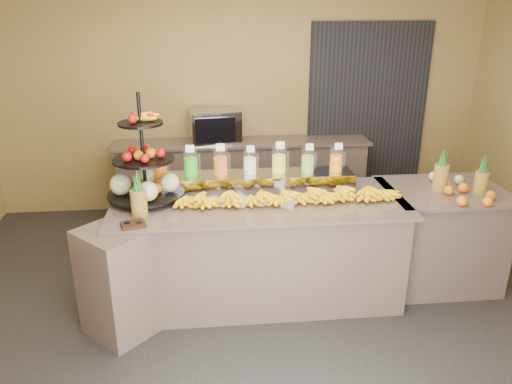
{
  "coord_description": "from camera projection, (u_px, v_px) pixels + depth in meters",
  "views": [
    {
      "loc": [
        -0.42,
        -3.62,
        2.52
      ],
      "look_at": [
        -0.03,
        0.3,
        1.01
      ],
      "focal_mm": 35.0,
      "sensor_mm": 36.0,
      "label": 1
    }
  ],
  "objects": [
    {
      "name": "juice_pitcher_orange_b",
      "position": [
        221.0,
        163.0,
        4.39
      ],
      "size": [
        0.13,
        0.13,
        0.31
      ],
      "color": "silver",
      "rests_on": "pitcher_tray"
    },
    {
      "name": "fruit_stand",
      "position": [
        150.0,
        173.0,
        4.2
      ],
      "size": [
        0.83,
        0.83,
        0.92
      ],
      "rotation": [
        0.0,
        0.0,
        -0.33
      ],
      "color": "black",
      "rests_on": "buffet_counter"
    },
    {
      "name": "pineapple_left_b",
      "position": [
        154.0,
        168.0,
        4.56
      ],
      "size": [
        0.14,
        0.14,
        0.43
      ],
      "rotation": [
        0.0,
        0.0,
        -0.18
      ],
      "color": "brown",
      "rests_on": "buffet_counter"
    },
    {
      "name": "right_fruit_pile",
      "position": [
        463.0,
        188.0,
        4.33
      ],
      "size": [
        0.45,
        0.43,
        0.24
      ],
      "color": "brown",
      "rests_on": "right_counter"
    },
    {
      "name": "pitcher_tray",
      "position": [
        250.0,
        182.0,
        4.48
      ],
      "size": [
        1.85,
        0.3,
        0.15
      ],
      "primitive_type": "cube",
      "color": "gray",
      "rests_on": "buffet_counter"
    },
    {
      "name": "condiment_caddy",
      "position": [
        133.0,
        224.0,
        3.76
      ],
      "size": [
        0.21,
        0.18,
        0.03
      ],
      "primitive_type": "cube",
      "rotation": [
        0.0,
        0.0,
        0.32
      ],
      "color": "black",
      "rests_on": "buffet_counter"
    },
    {
      "name": "juice_pitcher_orange_a",
      "position": [
        161.0,
        167.0,
        4.34
      ],
      "size": [
        0.11,
        0.12,
        0.27
      ],
      "color": "silver",
      "rests_on": "pitcher_tray"
    },
    {
      "name": "buffet_counter",
      "position": [
        247.0,
        252.0,
        4.37
      ],
      "size": [
        2.75,
        1.25,
        0.93
      ],
      "color": "gray",
      "rests_on": "ground"
    },
    {
      "name": "banana_heap",
      "position": [
        286.0,
        194.0,
        4.21
      ],
      "size": [
        1.92,
        0.17,
        0.16
      ],
      "color": "yellow",
      "rests_on": "buffet_counter"
    },
    {
      "name": "ground",
      "position": [
        263.0,
        313.0,
        4.3
      ],
      "size": [
        6.0,
        6.0,
        0.0
      ],
      "primitive_type": "plane",
      "color": "black",
      "rests_on": "ground"
    },
    {
      "name": "right_counter",
      "position": [
        438.0,
        236.0,
        4.67
      ],
      "size": [
        1.08,
        0.88,
        0.93
      ],
      "color": "gray",
      "rests_on": "ground"
    },
    {
      "name": "room_envelope",
      "position": [
        275.0,
        80.0,
        4.38
      ],
      "size": [
        6.04,
        5.02,
        2.82
      ],
      "color": "olive",
      "rests_on": "ground"
    },
    {
      "name": "juice_pitcher_orange_c",
      "position": [
        336.0,
        161.0,
        4.49
      ],
      "size": [
        0.12,
        0.12,
        0.29
      ],
      "color": "silver",
      "rests_on": "pitcher_tray"
    },
    {
      "name": "back_ledge",
      "position": [
        243.0,
        177.0,
        6.23
      ],
      "size": [
        3.1,
        0.55,
        0.93
      ],
      "color": "gray",
      "rests_on": "ground"
    },
    {
      "name": "juice_pitcher_lemon",
      "position": [
        279.0,
        161.0,
        4.44
      ],
      "size": [
        0.13,
        0.13,
        0.32
      ],
      "color": "silver",
      "rests_on": "pitcher_tray"
    },
    {
      "name": "pineapple_left_a",
      "position": [
        139.0,
        199.0,
        3.9
      ],
      "size": [
        0.13,
        0.13,
        0.38
      ],
      "rotation": [
        0.0,
        0.0,
        0.34
      ],
      "color": "brown",
      "rests_on": "buffet_counter"
    },
    {
      "name": "oven_warmer",
      "position": [
        215.0,
        126.0,
        5.96
      ],
      "size": [
        0.63,
        0.48,
        0.39
      ],
      "primitive_type": "cube",
      "rotation": [
        0.0,
        0.0,
        0.13
      ],
      "color": "gray",
      "rests_on": "back_ledge"
    },
    {
      "name": "juice_pitcher_green",
      "position": [
        191.0,
        164.0,
        4.36
      ],
      "size": [
        0.13,
        0.13,
        0.3
      ],
      "color": "silver",
      "rests_on": "pitcher_tray"
    },
    {
      "name": "juice_pitcher_milk",
      "position": [
        250.0,
        163.0,
        4.42
      ],
      "size": [
        0.12,
        0.12,
        0.28
      ],
      "color": "silver",
      "rests_on": "pitcher_tray"
    },
    {
      "name": "juice_pitcher_lime",
      "position": [
        308.0,
        162.0,
        4.46
      ],
      "size": [
        0.12,
        0.12,
        0.29
      ],
      "color": "silver",
      "rests_on": "pitcher_tray"
    }
  ]
}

